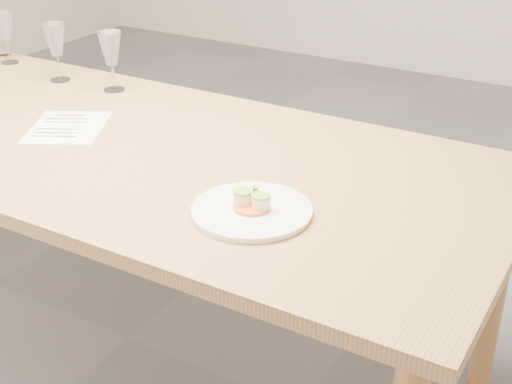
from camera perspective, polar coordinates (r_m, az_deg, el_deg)
The scene contains 7 objects.
ground at distance 2.56m, azimuth -10.12°, elevation -11.41°, with size 7.00×7.00×0.00m, color slate.
dining_table at distance 2.21m, azimuth -11.51°, elevation 2.71°, with size 2.40×1.00×0.75m.
dinner_plate at distance 1.69m, azimuth -0.33°, elevation -1.42°, with size 0.29×0.29×0.07m.
recipe_sheet at distance 2.29m, azimuth -14.85°, elevation 5.05°, with size 0.32×0.35×0.00m.
wine_glass_0 at distance 3.00m, azimuth -19.47°, elevation 12.28°, with size 0.08×0.08×0.20m.
wine_glass_1 at distance 2.71m, azimuth -15.76°, elevation 11.56°, with size 0.08×0.08×0.21m.
wine_glass_2 at distance 2.56m, azimuth -11.56°, elevation 11.10°, with size 0.08×0.08×0.21m.
Camera 1 is at (1.38, -1.48, 1.56)m, focal length 50.00 mm.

